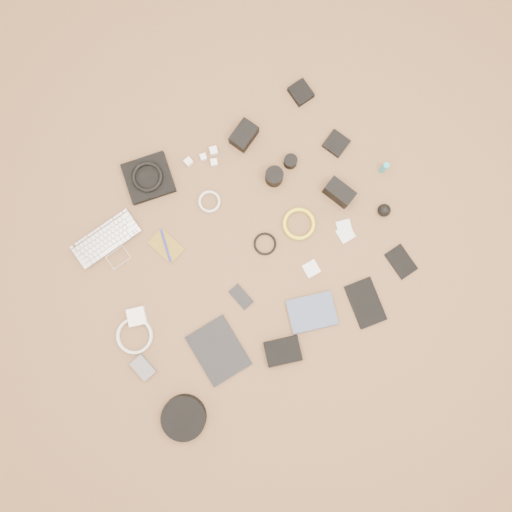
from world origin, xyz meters
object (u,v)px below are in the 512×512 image
tablet (219,351)px  headphone_case (184,418)px  laptop (112,247)px  dslr_camera (244,135)px  phone (241,297)px  paperback (316,330)px

tablet → headphone_case: size_ratio=1.31×
laptop → dslr_camera: dslr_camera is taller
laptop → tablet: 0.64m
laptop → phone: size_ratio=2.82×
paperback → laptop: bearing=55.2°
dslr_camera → tablet: (-0.60, -0.72, -0.03)m
dslr_camera → tablet: dslr_camera is taller
phone → headphone_case: size_ratio=0.56×
dslr_camera → phone: bearing=-145.7°
laptop → headphone_case: (-0.12, -0.77, 0.01)m
dslr_camera → phone: size_ratio=1.12×
phone → paperback: 0.35m
headphone_case → laptop: bearing=80.9°
laptop → dslr_camera: size_ratio=2.52×
phone → headphone_case: headphone_case is taller
headphone_case → dslr_camera: bearing=45.0°
dslr_camera → paperback: 0.89m
phone → paperback: size_ratio=0.53×
tablet → phone: tablet is taller
laptop → paperback: (0.54, -0.77, -0.00)m
laptop → paperback: bearing=-56.8°
paperback → phone: bearing=53.5°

